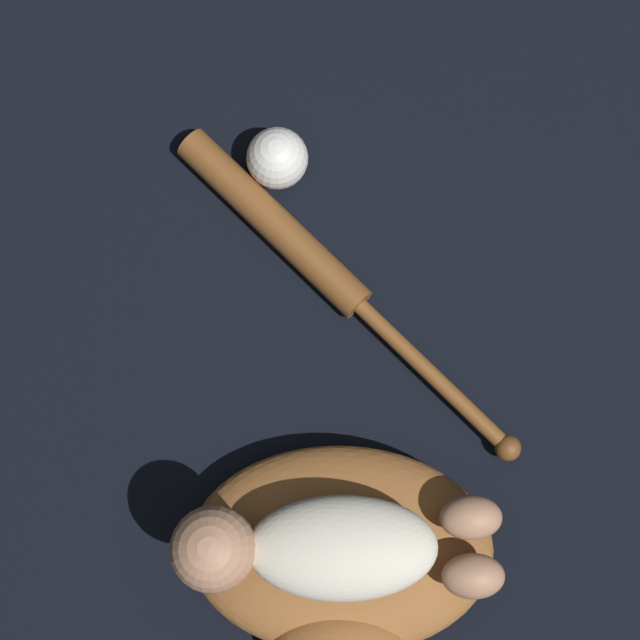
% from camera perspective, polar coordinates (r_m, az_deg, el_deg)
% --- Properties ---
extents(ground_plane, '(6.00, 6.00, 0.00)m').
position_cam_1_polar(ground_plane, '(1.31, 1.52, -11.06)').
color(ground_plane, black).
extents(baseball_glove, '(0.41, 0.36, 0.09)m').
position_cam_1_polar(baseball_glove, '(1.27, 1.11, -12.95)').
color(baseball_glove, '#935B2D').
rests_on(baseball_glove, ground).
extents(baby_figure, '(0.36, 0.20, 0.09)m').
position_cam_1_polar(baby_figure, '(1.18, 0.06, -12.07)').
color(baby_figure, silver).
rests_on(baby_figure, baseball_glove).
extents(baseball_bat, '(0.28, 0.52, 0.04)m').
position_cam_1_polar(baseball_bat, '(1.34, -0.82, 3.63)').
color(baseball_bat, brown).
rests_on(baseball_bat, ground).
extents(baseball, '(0.08, 0.08, 0.08)m').
position_cam_1_polar(baseball, '(1.37, -2.29, 8.62)').
color(baseball, white).
rests_on(baseball, ground).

